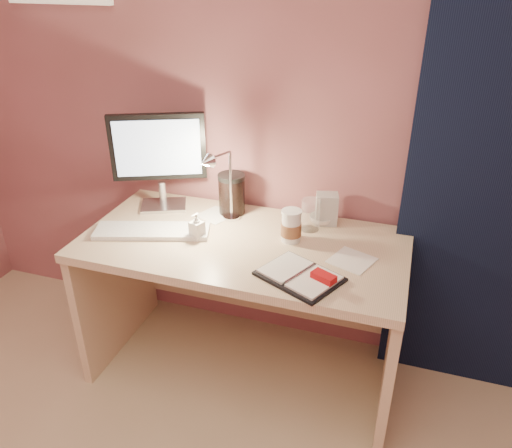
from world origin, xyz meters
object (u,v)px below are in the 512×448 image
(desk, at_px, (249,275))
(clear_cup, at_px, (310,215))
(dark_jar, at_px, (232,196))
(keyboard, at_px, (152,231))
(planner, at_px, (301,276))
(bowl, at_px, (321,219))
(lotion_bottle, at_px, (197,226))
(coffee_cup, at_px, (291,227))
(monitor, at_px, (158,153))
(product_box, at_px, (327,209))
(desk_lamp, at_px, (231,182))

(desk, distance_m, clear_cup, 0.41)
(desk, bearing_deg, dark_jar, 129.44)
(clear_cup, relative_size, dark_jar, 0.82)
(keyboard, height_order, planner, planner)
(bowl, height_order, lotion_bottle, lotion_bottle)
(clear_cup, bearing_deg, coffee_cup, -113.83)
(monitor, bearing_deg, bowl, -18.37)
(bowl, distance_m, lotion_bottle, 0.58)
(monitor, relative_size, coffee_cup, 3.25)
(keyboard, relative_size, coffee_cup, 3.50)
(monitor, bearing_deg, desk, -38.27)
(lotion_bottle, bearing_deg, keyboard, -174.36)
(product_box, distance_m, desk_lamp, 0.45)
(monitor, relative_size, dark_jar, 2.66)
(monitor, height_order, desk_lamp, monitor)
(clear_cup, xyz_separation_m, dark_jar, (-0.39, 0.05, 0.02))
(desk, relative_size, bowl, 12.51)
(lotion_bottle, bearing_deg, monitor, 140.73)
(clear_cup, bearing_deg, monitor, 179.79)
(product_box, xyz_separation_m, desk_lamp, (-0.40, -0.17, 0.15))
(desk, xyz_separation_m, dark_jar, (-0.14, 0.17, 0.31))
(desk, bearing_deg, clear_cup, 25.61)
(dark_jar, distance_m, product_box, 0.45)
(lotion_bottle, bearing_deg, planner, -18.09)
(desk, bearing_deg, product_box, 32.89)
(desk, xyz_separation_m, bowl, (0.29, 0.20, 0.24))
(clear_cup, bearing_deg, keyboard, -159.05)
(desk, distance_m, lotion_bottle, 0.36)
(dark_jar, relative_size, desk_lamp, 0.50)
(keyboard, xyz_separation_m, lotion_bottle, (0.21, 0.02, 0.05))
(desk, height_order, product_box, product_box)
(coffee_cup, bearing_deg, keyboard, -168.21)
(clear_cup, xyz_separation_m, product_box, (0.06, 0.08, 0.00))
(desk, bearing_deg, coffee_cup, -1.61)
(lotion_bottle, bearing_deg, clear_cup, 27.28)
(desk, bearing_deg, desk_lamp, 160.59)
(desk, distance_m, desk_lamp, 0.46)
(monitor, bearing_deg, lotion_bottle, -63.20)
(desk, xyz_separation_m, coffee_cup, (0.20, -0.01, 0.29))
(monitor, relative_size, clear_cup, 3.23)
(lotion_bottle, distance_m, product_box, 0.59)
(clear_cup, bearing_deg, product_box, 54.11)
(monitor, relative_size, product_box, 3.20)
(dark_jar, xyz_separation_m, product_box, (0.45, 0.03, -0.01))
(planner, xyz_separation_m, product_box, (0.00, 0.47, 0.06))
(coffee_cup, bearing_deg, product_box, 61.18)
(coffee_cup, xyz_separation_m, dark_jar, (-0.34, 0.18, 0.02))
(clear_cup, bearing_deg, lotion_bottle, -152.72)
(desk, height_order, dark_jar, dark_jar)
(desk, xyz_separation_m, planner, (0.31, -0.27, 0.24))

